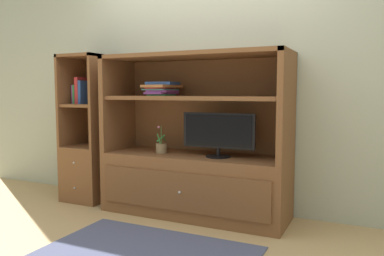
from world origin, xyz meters
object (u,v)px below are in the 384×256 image
media_console (195,165)px  tv_monitor (218,133)px  bookshelf_tall (90,152)px  potted_plant (161,148)px  magazine_stack (162,88)px  upright_book_row (81,92)px

media_console → tv_monitor: media_console is taller
bookshelf_tall → tv_monitor: bearing=-1.8°
potted_plant → magazine_stack: magazine_stack is taller
media_console → upright_book_row: (-1.31, -0.01, 0.67)m
magazine_stack → upright_book_row: (-0.98, 0.00, -0.04)m
tv_monitor → bookshelf_tall: size_ratio=0.44×
potted_plant → magazine_stack: size_ratio=0.72×
tv_monitor → bookshelf_tall: (-1.47, 0.05, -0.27)m
potted_plant → upright_book_row: size_ratio=0.94×
media_console → bookshelf_tall: bearing=179.9°
upright_book_row → tv_monitor: bearing=-1.4°
upright_book_row → magazine_stack: bearing=-0.2°
media_console → potted_plant: size_ratio=6.63×
magazine_stack → bookshelf_tall: bookshelf_tall is taller
bookshelf_tall → upright_book_row: (-0.09, -0.01, 0.63)m
media_console → tv_monitor: size_ratio=2.58×
magazine_stack → upright_book_row: 0.98m
potted_plant → bookshelf_tall: bookshelf_tall is taller
tv_monitor → bookshelf_tall: bookshelf_tall is taller
bookshelf_tall → upright_book_row: size_ratio=5.47×
tv_monitor → magazine_stack: bearing=176.5°
potted_plant → bookshelf_tall: size_ratio=0.17×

